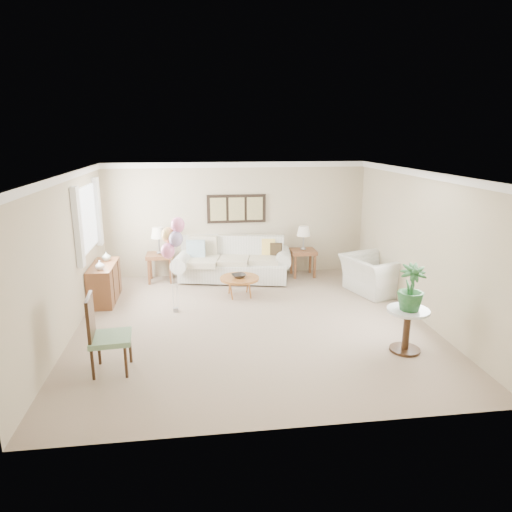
# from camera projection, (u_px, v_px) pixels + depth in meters

# --- Properties ---
(ground_plane) EXTENTS (6.00, 6.00, 0.00)m
(ground_plane) POSITION_uv_depth(u_px,v_px,m) (253.00, 323.00, 7.99)
(ground_plane) COLOR tan
(room_shell) EXTENTS (6.04, 6.04, 2.60)m
(room_shell) POSITION_uv_depth(u_px,v_px,m) (245.00, 231.00, 7.64)
(room_shell) COLOR #C6B38F
(room_shell) RESTS_ON ground
(wall_art_triptych) EXTENTS (1.35, 0.06, 0.65)m
(wall_art_triptych) POSITION_uv_depth(u_px,v_px,m) (237.00, 209.00, 10.43)
(wall_art_triptych) COLOR black
(wall_art_triptych) RESTS_ON ground
(sofa) EXTENTS (2.81, 1.45, 0.97)m
(sofa) POSITION_uv_depth(u_px,v_px,m) (234.00, 263.00, 10.32)
(sofa) COLOR silver
(sofa) RESTS_ON ground
(end_table_left) EXTENTS (0.58, 0.53, 0.64)m
(end_table_left) POSITION_uv_depth(u_px,v_px,m) (160.00, 258.00, 10.14)
(end_table_left) COLOR brown
(end_table_left) RESTS_ON ground
(end_table_right) EXTENTS (0.57, 0.52, 0.62)m
(end_table_right) POSITION_uv_depth(u_px,v_px,m) (303.00, 254.00, 10.54)
(end_table_right) COLOR brown
(end_table_right) RESTS_ON ground
(lamp_left) EXTENTS (0.34, 0.34, 0.60)m
(lamp_left) POSITION_uv_depth(u_px,v_px,m) (159.00, 233.00, 9.99)
(lamp_left) COLOR gray
(lamp_left) RESTS_ON end_table_left
(lamp_right) EXTENTS (0.32, 0.32, 0.56)m
(lamp_right) POSITION_uv_depth(u_px,v_px,m) (304.00, 232.00, 10.40)
(lamp_right) COLOR gray
(lamp_right) RESTS_ON end_table_right
(coffee_table) EXTENTS (0.80, 0.80, 0.40)m
(coffee_table) POSITION_uv_depth(u_px,v_px,m) (240.00, 279.00, 9.22)
(coffee_table) COLOR #A7752B
(coffee_table) RESTS_ON ground
(decor_bowl) EXTENTS (0.35, 0.35, 0.07)m
(decor_bowl) POSITION_uv_depth(u_px,v_px,m) (239.00, 276.00, 9.20)
(decor_bowl) COLOR #282521
(decor_bowl) RESTS_ON coffee_table
(armchair) EXTENTS (1.33, 1.43, 0.77)m
(armchair) POSITION_uv_depth(u_px,v_px,m) (374.00, 275.00, 9.44)
(armchair) COLOR silver
(armchair) RESTS_ON ground
(side_table) EXTENTS (0.63, 0.63, 0.68)m
(side_table) POSITION_uv_depth(u_px,v_px,m) (407.00, 320.00, 6.83)
(side_table) COLOR silver
(side_table) RESTS_ON ground
(potted_plant) EXTENTS (0.45, 0.45, 0.69)m
(potted_plant) POSITION_uv_depth(u_px,v_px,m) (411.00, 288.00, 6.66)
(potted_plant) COLOR #18511D
(potted_plant) RESTS_ON side_table
(accent_chair) EXTENTS (0.59, 0.59, 1.11)m
(accent_chair) POSITION_uv_depth(u_px,v_px,m) (104.00, 333.00, 6.22)
(accent_chair) COLOR gray
(accent_chair) RESTS_ON ground
(credenza) EXTENTS (0.46, 1.20, 0.74)m
(credenza) POSITION_uv_depth(u_px,v_px,m) (104.00, 283.00, 8.98)
(credenza) COLOR brown
(credenza) RESTS_ON ground
(vase_white) EXTENTS (0.21, 0.21, 0.18)m
(vase_white) POSITION_uv_depth(u_px,v_px,m) (100.00, 265.00, 8.52)
(vase_white) COLOR white
(vase_white) RESTS_ON credenza
(vase_sage) EXTENTS (0.20, 0.20, 0.18)m
(vase_sage) POSITION_uv_depth(u_px,v_px,m) (106.00, 256.00, 9.15)
(vase_sage) COLOR #ABB5A1
(vase_sage) RESTS_ON credenza
(balloon_cluster) EXTENTS (0.44, 0.38, 1.78)m
(balloon_cluster) POSITION_uv_depth(u_px,v_px,m) (172.00, 238.00, 8.17)
(balloon_cluster) COLOR gray
(balloon_cluster) RESTS_ON ground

